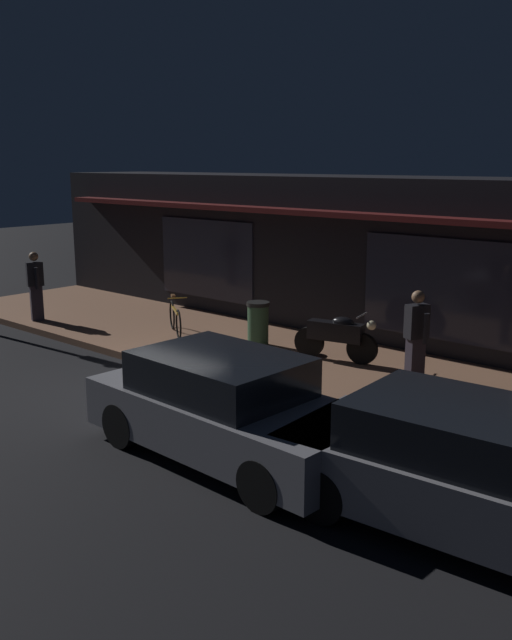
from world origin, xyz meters
name	(u,v)px	position (x,y,z in m)	size (l,w,h in m)	color
ground_plane	(134,388)	(0.00, 0.00, 0.00)	(60.00, 60.00, 0.00)	black
sidewalk_slab	(247,351)	(0.00, 3.00, 0.07)	(18.00, 4.00, 0.15)	#8C6047
storefront_building	(342,253)	(0.00, 6.39, 1.80)	(18.00, 3.30, 3.60)	black
motorcycle	(337,336)	(1.97, 3.41, 0.65)	(1.68, 0.65, 0.97)	black
bicycle_parked	(175,318)	(-1.97, 2.79, 0.51)	(1.40, 0.96, 0.91)	black
person_photographer	(36,285)	(-5.54, 1.51, 1.03)	(0.60, 0.43, 1.67)	#28232D
person_bystander	(416,336)	(3.87, 3.01, 1.03)	(0.59, 0.44, 1.67)	#28232D
trash_bin	(258,323)	(0.07, 3.26, 0.62)	(0.48, 0.48, 0.93)	#2D4C33
parked_car_near	(226,407)	(3.25, -1.02, 0.70)	(4.16, 1.91, 1.42)	black
parked_car_far	(465,470)	(6.53, -0.74, 0.70)	(4.20, 2.01, 1.42)	black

